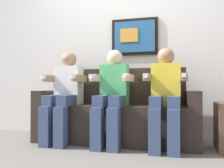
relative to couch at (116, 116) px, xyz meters
name	(u,v)px	position (x,y,z in m)	size (l,w,h in m)	color
ground_plane	(108,148)	(0.00, -0.33, -0.31)	(5.63, 5.63, 0.00)	#66605B
back_wall_assembly	(124,42)	(0.00, 0.44, 0.99)	(4.33, 0.10, 2.60)	silver
couch	(116,116)	(0.00, 0.00, 0.00)	(1.93, 0.58, 0.90)	#2D231E
person_on_left	(65,92)	(-0.60, -0.17, 0.29)	(0.46, 0.56, 1.11)	white
person_in_middle	(112,92)	(0.00, -0.17, 0.29)	(0.46, 0.56, 1.11)	#4CB266
person_on_right	(165,92)	(0.60, -0.17, 0.29)	(0.46, 0.56, 1.11)	yellow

